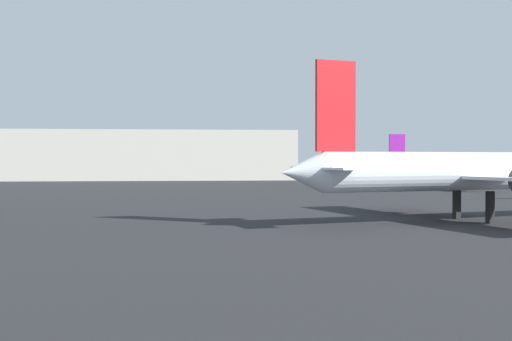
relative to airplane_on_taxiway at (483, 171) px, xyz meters
name	(u,v)px	position (x,y,z in m)	size (l,w,h in m)	color
airplane_on_taxiway	(483,171)	(0.00, 0.00, 0.00)	(32.45, 25.88, 10.95)	silver
airplane_far_right	(454,172)	(17.86, 47.84, -1.14)	(25.20, 18.75, 7.96)	silver
terminal_building	(146,155)	(-29.42, 98.95, 1.51)	(62.25, 22.72, 10.21)	beige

